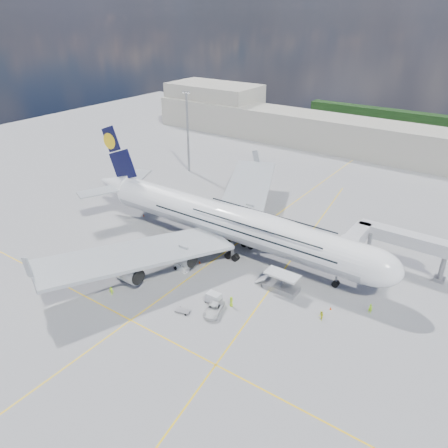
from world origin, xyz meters
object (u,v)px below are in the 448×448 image
Objects in this scene: dolly_row_c at (125,273)px; cargo_loader at (281,284)px; cone_wing_right_outer at (85,274)px; dolly_back at (124,258)px; dolly_row_a at (90,259)px; crew_loader at (321,316)px; service_van at (214,309)px; cone_wing_left_inner at (235,212)px; jet_bridge at (383,240)px; crew_tug at (111,291)px; cone_wing_right_inner at (200,262)px; dolly_nose_near at (214,298)px; airliner at (230,222)px; crew_wing at (163,250)px; baggage_tug at (182,266)px; cone_wing_left_outer at (251,195)px; dolly_nose_far at (183,311)px; catering_truck_outer at (249,186)px; light_mast at (188,131)px; crew_nose at (370,309)px; cone_nose at (331,308)px; cone_tail at (144,215)px; dolly_row_b at (153,259)px; crew_van at (231,301)px; catering_truck_inner at (243,200)px.

cargo_loader is at bearing 16.99° from dolly_row_c.
dolly_back is at bearing 70.21° from cone_wing_right_outer.
cone_wing_right_outer is (-2.85, -7.92, -0.75)m from dolly_back.
dolly_row_a is 48.50m from crew_loader.
crew_loader is (10.04, -3.98, -0.33)m from cargo_loader.
service_van reaches higher than cone_wing_left_inner.
crew_tug is (-38.19, -37.69, -6.05)m from jet_bridge.
cargo_loader reaches higher than cone_wing_right_inner.
dolly_nose_near is (29.38, 3.95, 0.12)m from dolly_row_a.
airliner is 15.88m from crew_wing.
baggage_tug is 5.93× the size of cone_wing_left_outer.
dolly_nose_far is 42.74m from cone_wing_left_inner.
catering_truck_outer is at bearing 115.08° from airliner.
dolly_row_c is 6.17m from dolly_back.
baggage_tug is 0.55× the size of catering_truck_outer.
light_mast reaches higher than crew_nose.
dolly_row_a is 53.23m from catering_truck_outer.
baggage_tug reaches higher than cone_nose.
service_van is at bearing -73.32° from catering_truck_outer.
dolly_row_a is at bearing -143.18° from dolly_back.
dolly_nose_near is 0.61× the size of service_van.
crew_tug is 2.82× the size of cone_wing_left_inner.
airliner is at bearing -2.77° from cone_tail.
light_mast is 58.67m from dolly_row_b.
dolly_row_b is at bearing -169.90° from cone_nose.
cone_wing_left_inner is at bearing 107.10° from cone_wing_right_inner.
crew_van is at bearing 47.82° from service_van.
cargo_loader is at bearing -36.54° from light_mast.
cone_wing_left_inner is at bearing 78.10° from dolly_back.
dolly_nose_near is (-20.87, -28.79, -5.70)m from jet_bridge.
cone_wing_left_outer is (-41.90, 17.89, -6.57)m from jet_bridge.
baggage_tug is at bearing -102.90° from catering_truck_inner.
cone_nose is (36.99, 6.59, -0.65)m from dolly_row_b.
light_mast is 59.28m from cone_wing_right_inner.
cone_tail is at bearing 177.23° from airliner.
crew_van is at bearing -70.41° from catering_truck_outer.
dolly_nose_near is 1.85× the size of crew_nose.
catering_truck_outer is at bearing -8.69° from light_mast.
cone_wing_left_inner is (4.80, -14.29, -1.38)m from catering_truck_outer.
jet_bridge is 22.93m from cargo_loader.
dolly_back is at bearing -64.46° from light_mast.
airliner is 49.14× the size of crew_tug.
catering_truck_inner reaches higher than cone_wing_right_inner.
dolly_row_b is at bearing 166.95° from dolly_nose_near.
cone_wing_right_inner reaches higher than cone_nose.
crew_van reaches higher than dolly_nose_far.
cone_wing_right_outer is (-50.99, -20.99, -0.63)m from crew_nose.
dolly_nose_near is 54.16m from catering_truck_outer.
dolly_row_a is (-37.26, -14.70, -0.22)m from cargo_loader.
dolly_row_c is at bearing -141.16° from jet_bridge.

